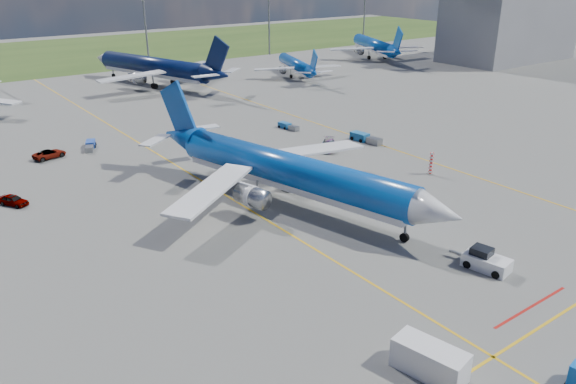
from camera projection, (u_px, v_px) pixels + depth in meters
ground at (317, 251)px, 55.15m from camera, size 400.00×400.00×0.00m
grass_strip at (0, 59)px, 167.14m from camera, size 400.00×80.00×0.01m
taxiway_lines at (189, 172)px, 75.93m from camera, size 60.25×160.00×0.02m
floodlight_masts at (68, 24)px, 138.04m from camera, size 202.20×0.50×22.70m
terminal_building at (511, 14)px, 160.86m from camera, size 42.00×22.00×26.00m
warning_post at (431, 163)px, 74.82m from camera, size 0.50×0.50×3.00m
bg_jet_n at (156, 85)px, 130.89m from camera, size 47.66×55.15×12.27m
bg_jet_ne at (296, 76)px, 141.44m from camera, size 33.05×37.53×8.20m
bg_jet_ene at (374, 58)px, 169.47m from camera, size 44.35×49.20×10.53m
main_airliner at (291, 204)px, 65.91m from camera, size 43.97×51.85×11.79m
pushback_tug at (485, 261)px, 51.67m from camera, size 2.90×5.93×1.97m
service_van at (430, 360)px, 38.22m from camera, size 3.21×5.38×2.21m
service_car_a at (13, 200)px, 65.37m from camera, size 3.23×3.96×1.27m
service_car_b at (50, 154)px, 81.30m from camera, size 5.02×3.19×1.29m
service_car_c at (328, 145)px, 84.98m from camera, size 4.88×5.01×1.44m
baggage_tug_w at (365, 138)px, 88.91m from camera, size 2.12×5.69×1.25m
baggage_tug_c at (90, 146)px, 85.64m from camera, size 2.86×4.61×1.01m
baggage_tug_e at (288, 126)px, 95.87m from camera, size 1.64×4.37×0.96m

